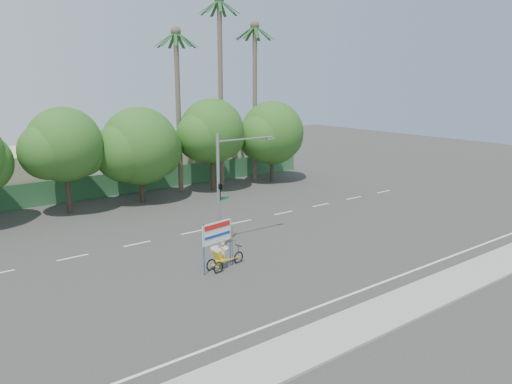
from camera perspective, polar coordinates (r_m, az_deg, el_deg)
ground at (r=28.86m, az=4.41°, el=-7.67°), size 120.00×120.00×0.00m
sidewalk_near at (r=24.23m, az=16.58°, el=-12.22°), size 50.00×2.40×0.12m
fence at (r=46.24m, az=-13.59°, el=1.18°), size 38.00×0.08×2.00m
building_left at (r=47.46m, az=-27.00°, el=1.65°), size 12.00×8.00×4.00m
building_right at (r=53.59m, az=-7.79°, el=3.88°), size 14.00×8.00×3.60m
tree_left at (r=39.95m, az=-21.10°, el=4.77°), size 6.66×5.60×8.07m
tree_center at (r=42.09m, az=-13.19°, el=4.86°), size 7.62×6.40×7.85m
tree_right at (r=45.29m, az=-5.11°, el=6.68°), size 6.90×5.80×8.36m
tree_far_right at (r=49.43m, az=1.81°, el=6.56°), size 7.38×6.20×7.94m
palm_tall at (r=47.39m, az=-4.09°, el=13.31°), size 3.73×3.79×17.45m
palm_mid at (r=49.71m, az=-0.14°, el=12.10°), size 3.73×3.79×15.45m
palm_short at (r=45.09m, az=-8.93°, el=11.17°), size 3.73×3.79×14.45m
traffic_signal at (r=29.72m, az=-3.79°, el=-1.15°), size 4.72×1.10×7.00m
trike_billboard at (r=27.05m, az=-4.00°, el=-6.50°), size 2.89×0.89×2.86m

